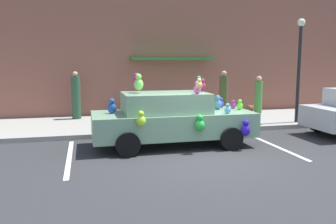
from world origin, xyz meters
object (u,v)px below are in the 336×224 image
object	(u,v)px
street_lamp_post	(299,60)
pedestrian_by_lamp	(223,96)
plush_covered_car	(171,118)
teddy_bear_on_sidewalk	(250,115)
pedestrian_near_shopfront	(258,96)
pedestrian_walking_past	(76,97)

from	to	relation	value
street_lamp_post	pedestrian_by_lamp	world-z (taller)	street_lamp_post
plush_covered_car	pedestrian_by_lamp	size ratio (longest dim) A/B	2.40
plush_covered_car	pedestrian_by_lamp	xyz separation A→B (m)	(3.10, 3.57, 0.23)
teddy_bear_on_sidewalk	plush_covered_car	bearing A→B (deg)	-150.84
pedestrian_near_shopfront	pedestrian_walking_past	distance (m)	7.81
plush_covered_car	street_lamp_post	distance (m)	5.96
pedestrian_near_shopfront	pedestrian_by_lamp	world-z (taller)	pedestrian_by_lamp
street_lamp_post	plush_covered_car	bearing A→B (deg)	-160.46
plush_covered_car	teddy_bear_on_sidewalk	size ratio (longest dim) A/B	6.42
teddy_bear_on_sidewalk	pedestrian_by_lamp	distance (m)	1.76
teddy_bear_on_sidewalk	pedestrian_near_shopfront	size ratio (longest dim) A/B	0.43
plush_covered_car	pedestrian_by_lamp	bearing A→B (deg)	49.02
pedestrian_walking_past	teddy_bear_on_sidewalk	bearing A→B (deg)	-23.86
pedestrian_walking_past	pedestrian_by_lamp	size ratio (longest dim) A/B	0.99
pedestrian_by_lamp	plush_covered_car	bearing A→B (deg)	-130.98
plush_covered_car	pedestrian_by_lamp	world-z (taller)	plush_covered_car
pedestrian_walking_past	pedestrian_by_lamp	distance (m)	5.94
pedestrian_by_lamp	pedestrian_near_shopfront	bearing A→B (deg)	20.65
pedestrian_by_lamp	teddy_bear_on_sidewalk	bearing A→B (deg)	-76.56
plush_covered_car	pedestrian_near_shopfront	size ratio (longest dim) A/B	2.77
plush_covered_car	pedestrian_near_shopfront	world-z (taller)	plush_covered_car
teddy_bear_on_sidewalk	pedestrian_near_shopfront	distance (m)	2.88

